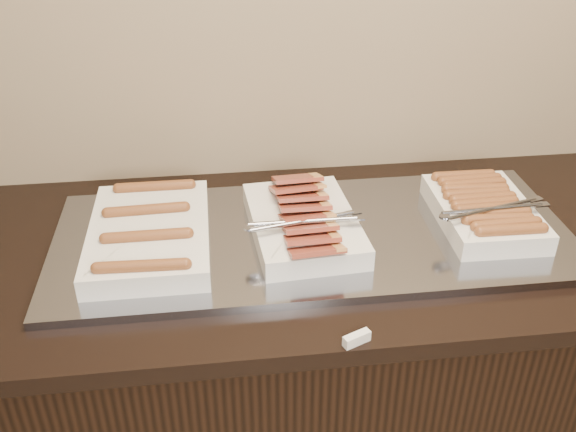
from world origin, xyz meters
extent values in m
cube|color=black|center=(0.00, 2.13, 0.43)|extent=(2.00, 0.70, 0.86)
cube|color=black|center=(0.00, 2.13, 0.88)|extent=(2.06, 0.76, 0.04)
cube|color=gray|center=(0.00, 2.13, 0.91)|extent=(1.20, 0.50, 0.02)
cube|color=white|center=(-0.37, 2.13, 0.95)|extent=(0.26, 0.40, 0.05)
cylinder|color=brown|center=(-0.38, 1.96, 0.98)|extent=(0.18, 0.03, 0.03)
cylinder|color=brown|center=(-0.37, 2.07, 0.98)|extent=(0.18, 0.03, 0.03)
cylinder|color=brown|center=(-0.38, 2.19, 0.98)|extent=(0.18, 0.03, 0.03)
cylinder|color=brown|center=(-0.37, 2.30, 0.98)|extent=(0.18, 0.03, 0.03)
cube|color=white|center=(-0.02, 2.13, 0.95)|extent=(0.26, 0.37, 0.05)
cube|color=#AD4237|center=(-0.02, 1.99, 0.97)|extent=(0.12, 0.10, 0.04)
cube|color=#AD4237|center=(-0.02, 2.03, 0.97)|extent=(0.12, 0.09, 0.04)
cube|color=#AD4237|center=(-0.02, 2.07, 0.98)|extent=(0.12, 0.10, 0.04)
cube|color=#AD4237|center=(-0.02, 2.11, 0.98)|extent=(0.13, 0.10, 0.04)
cube|color=#AD4237|center=(-0.02, 2.15, 0.98)|extent=(0.12, 0.09, 0.04)
cube|color=#AD4237|center=(-0.02, 2.19, 0.99)|extent=(0.12, 0.09, 0.04)
cube|color=#AD4237|center=(-0.03, 2.23, 0.99)|extent=(0.13, 0.10, 0.04)
cube|color=#AD4237|center=(-0.02, 2.27, 0.99)|extent=(0.12, 0.09, 0.04)
cube|color=white|center=(0.41, 2.13, 0.95)|extent=(0.22, 0.32, 0.05)
cylinder|color=brown|center=(0.42, 2.00, 0.98)|extent=(0.14, 0.03, 0.03)
cylinder|color=brown|center=(0.42, 2.02, 0.98)|extent=(0.14, 0.03, 0.03)
cylinder|color=brown|center=(0.41, 2.05, 0.98)|extent=(0.14, 0.03, 0.03)
cylinder|color=brown|center=(0.41, 2.07, 0.98)|extent=(0.14, 0.03, 0.03)
cylinder|color=brown|center=(0.41, 2.09, 0.98)|extent=(0.14, 0.03, 0.03)
cylinder|color=brown|center=(0.41, 2.12, 0.98)|extent=(0.14, 0.03, 0.03)
cylinder|color=brown|center=(0.41, 2.14, 0.98)|extent=(0.14, 0.03, 0.03)
cylinder|color=brown|center=(0.40, 2.17, 0.98)|extent=(0.14, 0.03, 0.03)
cylinder|color=brown|center=(0.41, 2.19, 0.98)|extent=(0.14, 0.04, 0.03)
cylinder|color=brown|center=(0.42, 2.21, 0.98)|extent=(0.14, 0.03, 0.03)
cylinder|color=brown|center=(0.41, 2.24, 0.98)|extent=(0.14, 0.03, 0.03)
cylinder|color=brown|center=(0.41, 2.26, 0.98)|extent=(0.14, 0.03, 0.03)
cube|color=white|center=(0.03, 1.77, 0.91)|extent=(0.06, 0.04, 0.02)
camera|label=1|loc=(-0.21, 0.89, 1.73)|focal=40.00mm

